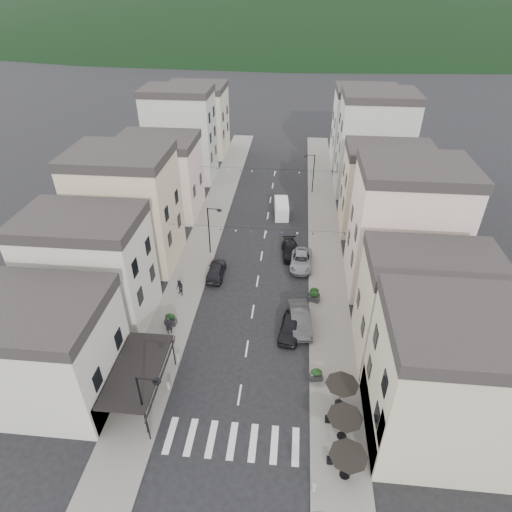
% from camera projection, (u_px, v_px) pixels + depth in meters
% --- Properties ---
extents(ground, '(700.00, 700.00, 0.00)m').
position_uv_depth(ground, '(228.00, 468.00, 28.74)').
color(ground, black).
rests_on(ground, ground).
extents(sidewalk_left, '(4.00, 76.00, 0.12)m').
position_uv_depth(sidewalk_left, '(208.00, 227.00, 55.87)').
color(sidewalk_left, slate).
rests_on(sidewalk_left, ground).
extents(sidewalk_right, '(4.00, 76.00, 0.12)m').
position_uv_depth(sidewalk_right, '(324.00, 233.00, 54.65)').
color(sidewalk_right, slate).
rests_on(sidewalk_right, ground).
extents(hill_backdrop, '(640.00, 360.00, 70.00)m').
position_uv_depth(hill_backdrop, '(298.00, 25.00, 277.71)').
color(hill_backdrop, black).
rests_on(hill_backdrop, ground).
extents(boutique_building, '(12.00, 8.00, 8.00)m').
position_uv_depth(boutique_building, '(31.00, 354.00, 31.94)').
color(boutique_building, beige).
rests_on(boutique_building, ground).
extents(bistro_building, '(10.00, 8.00, 10.00)m').
position_uv_depth(bistro_building, '(452.00, 388.00, 28.11)').
color(bistro_building, '#BDB596').
rests_on(bistro_building, ground).
extents(boutique_awning, '(3.77, 7.50, 3.28)m').
position_uv_depth(boutique_awning, '(140.00, 371.00, 31.76)').
color(boutique_awning, black).
rests_on(boutique_awning, ground).
extents(buildings_row_left, '(10.20, 54.16, 14.00)m').
position_uv_depth(buildings_row_left, '(163.00, 165.00, 57.87)').
color(buildings_row_left, beige).
rests_on(buildings_row_left, ground).
extents(buildings_row_right, '(10.20, 54.16, 14.50)m').
position_uv_depth(buildings_row_right, '(382.00, 175.00, 54.44)').
color(buildings_row_right, '#BDB596').
rests_on(buildings_row_right, ground).
extents(cafe_terrace, '(2.50, 8.10, 2.53)m').
position_uv_depth(cafe_terrace, '(345.00, 420.00, 29.13)').
color(cafe_terrace, black).
rests_on(cafe_terrace, ground).
extents(streetlamp_left_near, '(1.70, 0.56, 6.00)m').
position_uv_depth(streetlamp_left_near, '(145.00, 400.00, 28.83)').
color(streetlamp_left_near, black).
rests_on(streetlamp_left_near, ground).
extents(streetlamp_left_far, '(1.70, 0.56, 6.00)m').
position_uv_depth(streetlamp_left_far, '(211.00, 226.00, 48.75)').
color(streetlamp_left_far, black).
rests_on(streetlamp_left_far, ground).
extents(streetlamp_right_far, '(1.70, 0.56, 6.00)m').
position_uv_depth(streetlamp_right_far, '(312.00, 170.00, 62.74)').
color(streetlamp_right_far, black).
rests_on(streetlamp_right_far, ground).
extents(bollards, '(11.66, 10.26, 0.60)m').
position_uv_depth(bollards, '(239.00, 396.00, 33.07)').
color(bollards, gray).
rests_on(bollards, ground).
extents(bunting_near, '(19.00, 0.28, 0.62)m').
position_uv_depth(bunting_near, '(259.00, 231.00, 43.87)').
color(bunting_near, black).
rests_on(bunting_near, ground).
extents(bunting_far, '(19.00, 0.28, 0.62)m').
position_uv_depth(bunting_far, '(270.00, 171.00, 57.15)').
color(bunting_far, black).
rests_on(bunting_far, ground).
extents(parked_car_a, '(2.29, 4.63, 1.52)m').
position_uv_depth(parked_car_a, '(290.00, 327.00, 39.03)').
color(parked_car_a, black).
rests_on(parked_car_a, ground).
extents(parked_car_b, '(2.50, 5.36, 1.70)m').
position_uv_depth(parked_car_b, '(300.00, 319.00, 39.88)').
color(parked_car_b, '#313234').
rests_on(parked_car_b, ground).
extents(parked_car_c, '(2.50, 5.20, 1.43)m').
position_uv_depth(parked_car_c, '(301.00, 260.00, 48.22)').
color(parked_car_c, '#909298').
rests_on(parked_car_c, ground).
extents(parked_car_d, '(2.35, 4.71, 1.31)m').
position_uv_depth(parked_car_d, '(290.00, 250.00, 50.13)').
color(parked_car_d, black).
rests_on(parked_car_d, ground).
extents(parked_car_e, '(1.85, 4.48, 1.52)m').
position_uv_depth(parked_car_e, '(216.00, 270.00, 46.53)').
color(parked_car_e, black).
rests_on(parked_car_e, ground).
extents(delivery_van, '(2.19, 4.70, 2.19)m').
position_uv_depth(delivery_van, '(281.00, 208.00, 58.25)').
color(delivery_van, silver).
rests_on(delivery_van, ground).
extents(pedestrian_a, '(0.79, 0.69, 1.83)m').
position_uv_depth(pedestrian_a, '(169.00, 326.00, 38.83)').
color(pedestrian_a, black).
rests_on(pedestrian_a, sidewalk_left).
extents(pedestrian_b, '(1.09, 1.06, 1.77)m').
position_uv_depth(pedestrian_b, '(180.00, 288.00, 43.53)').
color(pedestrian_b, black).
rests_on(pedestrian_b, sidewalk_left).
extents(planter_la, '(1.16, 0.74, 1.23)m').
position_uv_depth(planter_la, '(147.00, 356.00, 36.14)').
color(planter_la, '#2A2A2C').
rests_on(planter_la, sidewalk_left).
extents(planter_lb, '(1.14, 0.69, 1.22)m').
position_uv_depth(planter_lb, '(170.00, 319.00, 40.05)').
color(planter_lb, '#303032').
rests_on(planter_lb, sidewalk_left).
extents(planter_ra, '(1.12, 0.74, 1.17)m').
position_uv_depth(planter_ra, '(316.00, 374.00, 34.55)').
color(planter_ra, '#333335').
rests_on(planter_ra, sidewalk_right).
extents(planter_rb, '(1.19, 0.89, 1.19)m').
position_uv_depth(planter_rb, '(314.00, 296.00, 42.88)').
color(planter_rb, '#333336').
rests_on(planter_rb, sidewalk_right).
extents(planter_rc, '(1.19, 0.95, 1.17)m').
position_uv_depth(planter_rc, '(314.00, 293.00, 43.38)').
color(planter_rc, '#28282A').
rests_on(planter_rc, sidewalk_right).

